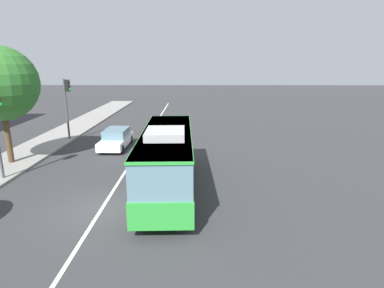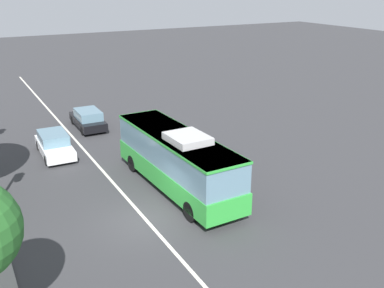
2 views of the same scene
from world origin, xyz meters
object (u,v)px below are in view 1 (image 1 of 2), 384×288
sedan_white (116,138)px  transit_bus (167,156)px  sedan_black (166,127)px  traffic_light_far_corner (67,99)px  street_tree_kerbside_right (0,84)px

sedan_white → transit_bus: bearing=30.9°
sedan_black → traffic_light_far_corner: 8.74m
transit_bus → sedan_black: size_ratio=2.23×
transit_bus → sedan_white: bearing=27.7°
traffic_light_far_corner → transit_bus: bearing=-45.9°
sedan_black → traffic_light_far_corner: size_ratio=0.87×
sedan_black → transit_bus: bearing=-173.7°
sedan_black → traffic_light_far_corner: bearing=105.5°
transit_bus → street_tree_kerbside_right: 11.94m
traffic_light_far_corner → street_tree_kerbside_right: size_ratio=0.69×
sedan_black → traffic_light_far_corner: traffic_light_far_corner is taller
traffic_light_far_corner → sedan_black: bearing=17.9°
transit_bus → sedan_white: (8.33, 4.73, -1.09)m
transit_bus → traffic_light_far_corner: traffic_light_far_corner is taller
sedan_white → sedan_black: size_ratio=1.00×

